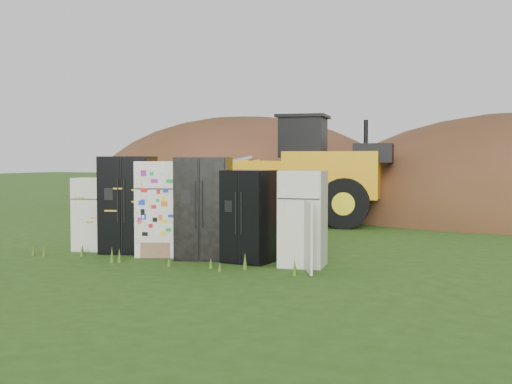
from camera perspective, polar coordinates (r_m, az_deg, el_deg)
ground at (r=12.73m, az=-6.06°, el=-5.79°), size 120.00×120.00×0.00m
fridge_leftmost at (r=14.00m, az=-14.37°, el=-1.91°), size 0.85×0.83×1.53m
fridge_black_side at (r=13.48m, az=-11.29°, el=-1.10°), size 1.25×1.11×1.98m
fridge_sticker at (r=12.95m, az=-8.54°, el=-1.46°), size 1.06×1.03×1.88m
fridge_dark_mid at (r=12.45m, az=-4.67°, el=-1.43°), size 1.21×1.10×1.97m
fridge_black_right at (r=11.97m, az=-0.63°, el=-2.18°), size 0.89×0.75×1.72m
fridge_open_door at (r=11.57m, az=4.18°, el=-2.37°), size 0.89×0.84×1.72m
wheel_loader at (r=19.27m, az=1.84°, el=2.02°), size 7.07×3.99×3.22m
dirt_mound_left at (r=27.52m, az=-1.27°, el=-1.05°), size 14.13×10.60×7.47m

